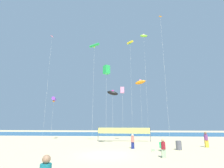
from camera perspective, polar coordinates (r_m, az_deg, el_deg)
ground_plane at (r=16.82m, az=-2.08°, el=-23.15°), size 120.00×120.00×0.00m
ocean_band at (r=50.75m, az=2.23°, el=-16.77°), size 120.00×20.00×0.01m
beachgoer_maroon_shirt at (r=15.71m, az=17.27°, el=-20.20°), size 0.36×0.36×1.55m
beachgoer_coral_shirt at (r=20.61m, az=7.13°, el=-18.86°), size 0.37×0.37×1.64m
beachgoer_plum_shirt at (r=24.53m, az=29.68°, el=-16.15°), size 0.42×0.42×1.84m
folding_beach_chair at (r=19.63m, az=16.88°, el=-19.87°), size 0.52×0.65×0.89m
trash_barrel at (r=20.96m, az=22.00°, el=-19.00°), size 0.62×0.62×0.97m
volleyball_net at (r=28.52m, az=4.05°, el=-15.90°), size 8.67×0.47×2.40m
beach_handbag at (r=19.06m, az=14.02°, el=-21.28°), size 0.31×0.15×0.25m
kite_lime_inflatable at (r=37.91m, az=10.87°, el=15.88°), size 1.62×0.62×21.80m
kite_yellow_tube at (r=35.21m, az=6.24°, el=13.92°), size 1.32×1.29×19.35m
kite_green_box at (r=23.00m, az=-1.90°, el=4.90°), size 1.02×1.02×10.69m
kite_green_tube at (r=26.35m, az=-6.08°, el=12.97°), size 1.67×1.16×14.82m
kite_black_inflatable at (r=24.18m, az=0.22°, el=-3.14°), size 1.72×0.60×7.66m
kite_pink_box at (r=29.46m, az=3.60°, el=-2.12°), size 0.67×0.67×9.19m
kite_pink_diamond at (r=40.17m, az=-19.99°, el=14.31°), size 0.76×0.76×22.00m
kite_orange_diamond at (r=24.29m, az=16.56°, el=18.61°), size 0.49×0.49×17.12m
kite_orange_inflatable at (r=36.49m, az=9.74°, el=0.60°), size 2.52×1.34×12.27m
kite_violet_tube at (r=32.86m, az=-19.40°, el=-4.93°), size 1.13×1.99×7.66m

